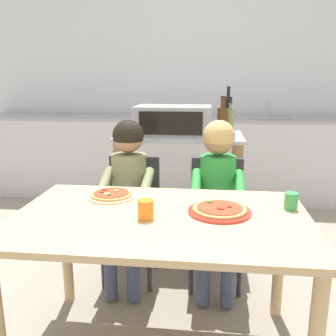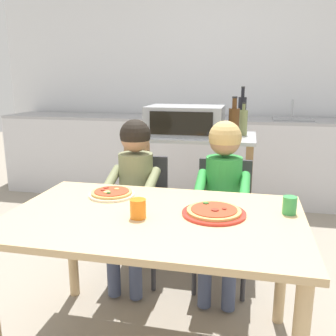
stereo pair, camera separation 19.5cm
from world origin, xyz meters
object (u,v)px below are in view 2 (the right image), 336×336
(bottle_slim_sauce, at_px, (234,122))
(bottle_brown_beer, at_px, (243,122))
(kitchen_island_cart, at_px, (192,175))
(pizza_plate_red_rimmed, at_px, (214,212))
(child_in_green_shirt, at_px, (223,187))
(dining_chair_right, at_px, (223,214))
(child_in_olive_shirt, at_px, (133,183))
(pizza_plate_cream, at_px, (112,193))
(drinking_cup_green, at_px, (290,205))
(drinking_cup_orange, at_px, (138,209))
(dining_chair_left, at_px, (139,208))
(dining_table, at_px, (154,234))
(toaster_oven, at_px, (185,120))
(bottle_squat_spirits, at_px, (242,114))

(bottle_slim_sauce, bearing_deg, bottle_brown_beer, 69.16)
(kitchen_island_cart, relative_size, pizza_plate_red_rimmed, 3.19)
(child_in_green_shirt, bearing_deg, dining_chair_right, 90.00)
(child_in_olive_shirt, height_order, pizza_plate_cream, child_in_olive_shirt)
(child_in_green_shirt, bearing_deg, kitchen_island_cart, 115.65)
(pizza_plate_red_rimmed, height_order, drinking_cup_green, drinking_cup_green)
(dining_chair_right, distance_m, child_in_olive_shirt, 0.61)
(dining_chair_right, relative_size, drinking_cup_orange, 9.27)
(pizza_plate_cream, height_order, pizza_plate_red_rimmed, same)
(dining_chair_left, height_order, child_in_green_shirt, child_in_green_shirt)
(kitchen_island_cart, relative_size, dining_table, 0.69)
(drinking_cup_green, xyz_separation_m, drinking_cup_orange, (-0.67, -0.20, 0.00))
(toaster_oven, distance_m, dining_chair_left, 0.75)
(child_in_green_shirt, distance_m, drinking_cup_orange, 0.74)
(bottle_brown_beer, bearing_deg, child_in_olive_shirt, -135.40)
(toaster_oven, distance_m, dining_chair_right, 0.78)
(kitchen_island_cart, height_order, drinking_cup_orange, kitchen_island_cart)
(pizza_plate_cream, xyz_separation_m, pizza_plate_red_rimmed, (0.56, -0.16, -0.00))
(dining_chair_left, distance_m, pizza_plate_cream, 0.56)
(child_in_green_shirt, distance_m, pizza_plate_red_rimmed, 0.55)
(drinking_cup_green, bearing_deg, bottle_slim_sauce, 108.30)
(toaster_oven, height_order, child_in_olive_shirt, toaster_oven)
(dining_chair_left, bearing_deg, bottle_slim_sauce, 31.64)
(pizza_plate_cream, bearing_deg, bottle_brown_beer, 57.40)
(bottle_brown_beer, relative_size, drinking_cup_orange, 2.79)
(bottle_slim_sauce, bearing_deg, child_in_olive_shirt, -140.83)
(bottle_squat_spirits, bearing_deg, dining_chair_left, -135.14)
(dining_chair_left, xyz_separation_m, child_in_olive_shirt, (-0.00, -0.12, 0.21))
(kitchen_island_cart, relative_size, drinking_cup_orange, 10.73)
(dining_chair_left, height_order, pizza_plate_red_rimmed, dining_chair_left)
(kitchen_island_cart, height_order, bottle_squat_spirits, bottle_squat_spirits)
(dining_chair_right, distance_m, pizza_plate_red_rimmed, 0.71)
(dining_table, relative_size, pizza_plate_red_rimmed, 4.61)
(toaster_oven, distance_m, bottle_squat_spirits, 0.44)
(toaster_oven, height_order, drinking_cup_green, toaster_oven)
(pizza_plate_cream, bearing_deg, dining_table, -37.67)
(child_in_green_shirt, height_order, drinking_cup_green, child_in_green_shirt)
(bottle_brown_beer, height_order, pizza_plate_red_rimmed, bottle_brown_beer)
(dining_chair_right, bearing_deg, kitchen_island_cart, 120.97)
(bottle_slim_sauce, bearing_deg, dining_table, -105.46)
(bottle_squat_spirits, bearing_deg, dining_table, -104.36)
(dining_chair_right, bearing_deg, pizza_plate_cream, -138.26)
(bottle_slim_sauce, distance_m, pizza_plate_cream, 1.08)
(dining_chair_left, relative_size, pizza_plate_red_rimmed, 2.75)
(dining_chair_left, relative_size, pizza_plate_cream, 3.33)
(bottle_brown_beer, height_order, drinking_cup_orange, bottle_brown_beer)
(dining_table, height_order, dining_chair_right, dining_chair_right)
(child_in_green_shirt, bearing_deg, bottle_brown_beer, 81.79)
(kitchen_island_cart, distance_m, dining_table, 1.19)
(dining_table, bearing_deg, child_in_olive_shirt, 115.80)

